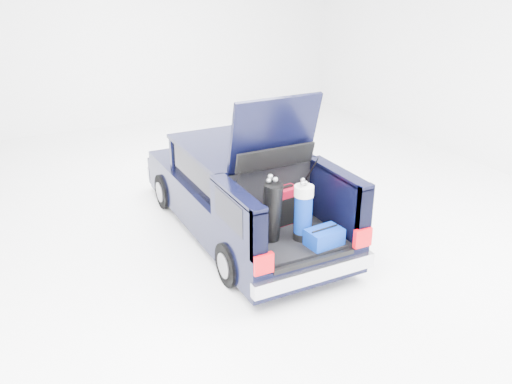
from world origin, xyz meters
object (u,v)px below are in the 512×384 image
blue_golf_bag (303,212)px  car (239,191)px  blue_duffel (324,237)px  black_golf_bag (272,212)px  red_suitcase (286,205)px

blue_golf_bag → car: bearing=116.2°
blue_duffel → black_golf_bag: bearing=137.6°
car → blue_duffel: size_ratio=9.29×
car → red_suitcase: (0.18, -1.19, 0.19)m
blue_golf_bag → blue_duffel: 0.43m
car → blue_duffel: bearing=-81.3°
black_golf_bag → blue_duffel: size_ratio=1.87×
red_suitcase → blue_duffel: red_suitcase is taller
black_golf_bag → blue_duffel: bearing=-44.7°
car → black_golf_bag: 1.64m
car → blue_golf_bag: bearing=-85.4°
black_golf_bag → blue_golf_bag: size_ratio=1.07×
black_golf_bag → car: bearing=73.3°
red_suitcase → blue_duffel: 0.84m
car → blue_duffel: 2.03m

